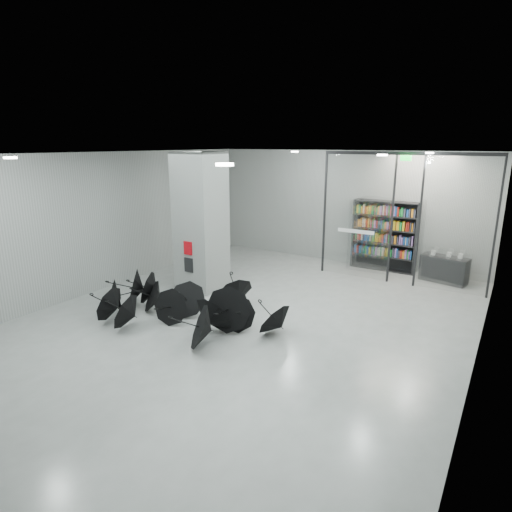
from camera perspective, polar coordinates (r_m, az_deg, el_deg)
The scene contains 9 objects.
room at distance 9.38m, azimuth -3.28°, elevation 6.29°, with size 14.00×14.02×4.01m.
column at distance 12.58m, azimuth -7.37°, elevation 4.50°, with size 1.20×1.20×4.00m, color slate.
fire_cabinet at distance 12.25m, azimuth -9.09°, elevation 1.04°, with size 0.28×0.04×0.38m, color #A50A07.
info_panel at distance 12.38m, azimuth -8.99°, elevation -1.21°, with size 0.30×0.03×0.42m, color black.
exit_sign at distance 13.23m, azimuth 19.40°, elevation 12.24°, with size 0.30×0.06×0.15m, color #0CE533.
glass_partition at distance 13.58m, azimuth 18.96°, elevation 5.35°, with size 5.06×0.08×4.00m.
bookshelf at distance 15.13m, azimuth 16.80°, elevation 2.59°, with size 2.16×0.43×2.37m, color black, non-canonical shape.
shop_counter at distance 14.60m, azimuth 23.84°, elevation -1.63°, with size 1.38×0.55×0.83m, color black.
umbrella_cluster at distance 10.60m, azimuth -9.73°, elevation -7.15°, with size 5.30×3.79×1.25m.
Camera 1 is at (5.32, -7.60, 4.24)m, focal length 29.92 mm.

